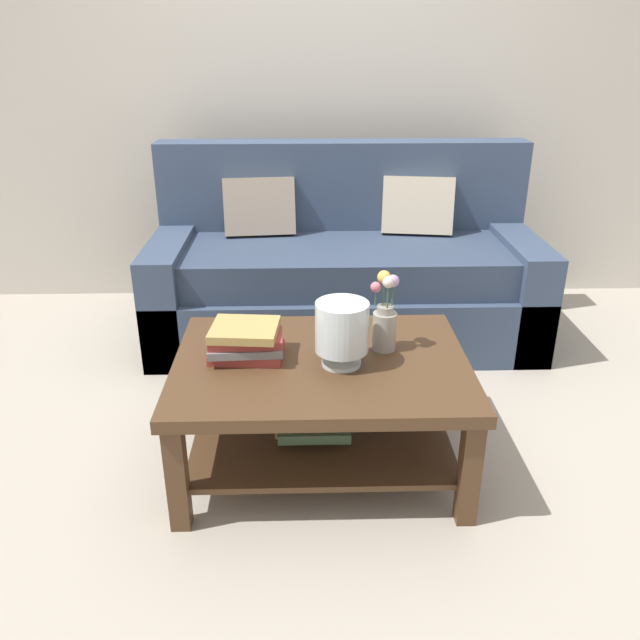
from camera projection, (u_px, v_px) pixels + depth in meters
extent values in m
plane|color=#ADA393|center=(327.00, 417.00, 2.95)|extent=(10.00, 10.00, 0.00)
cube|color=beige|center=(318.00, 82.00, 3.91)|extent=(6.40, 0.12, 2.70)
cube|color=#384760|center=(344.00, 307.00, 3.68)|extent=(2.13, 0.90, 0.36)
cube|color=#324057|center=(345.00, 263.00, 3.54)|extent=(1.89, 0.74, 0.20)
cube|color=#384760|center=(342.00, 202.00, 3.78)|extent=(2.13, 0.20, 0.70)
cube|color=#384760|center=(174.00, 289.00, 3.61)|extent=(0.20, 0.90, 0.60)
cube|color=#384760|center=(513.00, 286.00, 3.66)|extent=(0.20, 0.90, 0.60)
cube|color=gray|center=(259.00, 206.00, 3.64)|extent=(0.41, 0.22, 0.34)
cube|color=beige|center=(418.00, 205.00, 3.66)|extent=(0.42, 0.24, 0.34)
cube|color=#4C331E|center=(321.00, 365.00, 2.46)|extent=(1.13, 0.84, 0.05)
cube|color=#4C331E|center=(177.00, 477.00, 2.21)|extent=(0.07, 0.07, 0.42)
cube|color=#4C331E|center=(469.00, 472.00, 2.24)|extent=(0.07, 0.07, 0.42)
cube|color=#4C331E|center=(206.00, 375.00, 2.88)|extent=(0.07, 0.07, 0.42)
cube|color=#4C331E|center=(431.00, 372.00, 2.90)|extent=(0.07, 0.07, 0.42)
cube|color=#4C331E|center=(321.00, 432.00, 2.59)|extent=(1.01, 0.72, 0.02)
cube|color=tan|center=(314.00, 425.00, 2.59)|extent=(0.31, 0.24, 0.03)
cube|color=#51704C|center=(314.00, 426.00, 2.52)|extent=(0.28, 0.20, 0.04)
cube|color=#993833|center=(247.00, 353.00, 2.47)|extent=(0.29, 0.20, 0.04)
cube|color=slate|center=(246.00, 347.00, 2.44)|extent=(0.29, 0.18, 0.03)
cube|color=#993833|center=(246.00, 339.00, 2.43)|extent=(0.28, 0.17, 0.03)
cube|color=tan|center=(245.00, 330.00, 2.43)|extent=(0.27, 0.24, 0.03)
cylinder|color=silver|center=(341.00, 362.00, 2.42)|extent=(0.15, 0.15, 0.02)
cylinder|color=silver|center=(341.00, 355.00, 2.40)|extent=(0.04, 0.04, 0.05)
cylinder|color=silver|center=(342.00, 327.00, 2.36)|extent=(0.20, 0.20, 0.19)
sphere|color=tan|center=(334.00, 338.00, 2.37)|extent=(0.04, 0.04, 0.04)
sphere|color=#2D333D|center=(350.00, 334.00, 2.39)|extent=(0.06, 0.06, 0.06)
cylinder|color=#9E998E|center=(384.00, 331.00, 2.51)|extent=(0.09, 0.09, 0.15)
cylinder|color=#9E998E|center=(385.00, 310.00, 2.47)|extent=(0.07, 0.07, 0.03)
cylinder|color=#426638|center=(392.00, 295.00, 2.45)|extent=(0.01, 0.01, 0.09)
sphere|color=#B28CB7|center=(393.00, 281.00, 2.42)|extent=(0.05, 0.05, 0.05)
cylinder|color=#426638|center=(383.00, 292.00, 2.47)|extent=(0.01, 0.01, 0.09)
sphere|color=gold|center=(384.00, 277.00, 2.45)|extent=(0.05, 0.05, 0.05)
cylinder|color=#426638|center=(375.00, 298.00, 2.46)|extent=(0.01, 0.01, 0.06)
sphere|color=#C66B7A|center=(376.00, 287.00, 2.44)|extent=(0.04, 0.04, 0.04)
cylinder|color=#426638|center=(388.00, 297.00, 2.43)|extent=(0.01, 0.01, 0.09)
sphere|color=silver|center=(388.00, 282.00, 2.41)|extent=(0.04, 0.04, 0.04)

